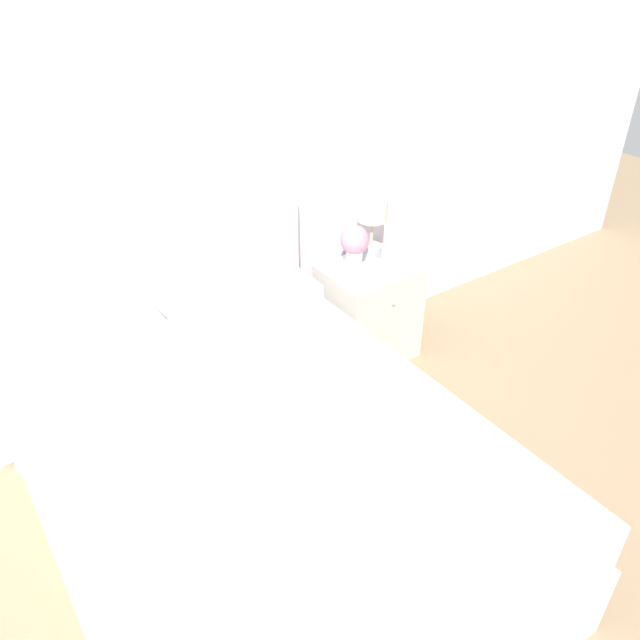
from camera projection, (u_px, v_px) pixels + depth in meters
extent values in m
plane|color=tan|center=(172.00, 404.00, 3.47)|extent=(12.00, 12.00, 0.00)
cube|color=white|center=(128.00, 176.00, 2.81)|extent=(8.00, 0.06, 2.60)
cube|color=white|center=(269.00, 510.00, 2.64)|extent=(1.62, 2.15, 0.36)
cube|color=white|center=(265.00, 460.00, 2.47)|extent=(1.59, 2.10, 0.23)
cube|color=white|center=(160.00, 328.00, 3.17)|extent=(1.65, 0.05, 1.05)
cube|color=white|center=(93.00, 354.00, 2.75)|extent=(0.68, 0.36, 0.14)
cube|color=white|center=(247.00, 302.00, 3.12)|extent=(0.68, 0.36, 0.14)
cube|color=silver|center=(368.00, 312.00, 3.72)|extent=(0.51, 0.42, 0.60)
sphere|color=#B2AD93|center=(394.00, 304.00, 3.47)|extent=(0.02, 0.02, 0.02)
cylinder|color=#A8B2BC|center=(371.00, 252.00, 3.63)|extent=(0.13, 0.13, 0.08)
cylinder|color=#B7B29E|center=(372.00, 233.00, 3.56)|extent=(0.02, 0.02, 0.16)
cylinder|color=silver|center=(373.00, 209.00, 3.48)|extent=(0.17, 0.17, 0.13)
cylinder|color=white|center=(354.00, 261.00, 3.48)|extent=(0.09, 0.09, 0.14)
sphere|color=pink|center=(355.00, 240.00, 3.41)|extent=(0.16, 0.16, 0.16)
sphere|color=#609356|center=(360.00, 245.00, 3.45)|extent=(0.07, 0.07, 0.07)
cylinder|color=white|center=(376.00, 270.00, 3.52)|extent=(0.13, 0.13, 0.01)
cylinder|color=white|center=(377.00, 265.00, 3.51)|extent=(0.08, 0.08, 0.05)
cube|color=beige|center=(399.00, 262.00, 3.53)|extent=(0.09, 0.04, 0.07)
cylinder|color=white|center=(402.00, 264.00, 3.52)|extent=(0.06, 0.00, 0.06)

